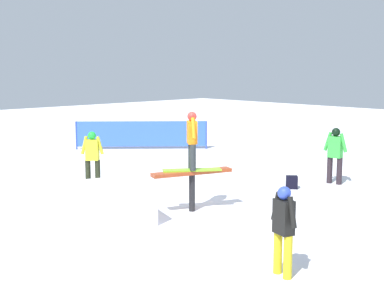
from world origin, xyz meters
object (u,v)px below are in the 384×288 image
Objects in this scene: bystander_yellow at (92,156)px; bystander_black at (283,226)px; main_rider_on_rail at (192,142)px; rail_feature at (192,178)px; backpack_on_snow at (292,182)px; bystander_green at (335,153)px.

bystander_black is at bearing 127.18° from bystander_yellow.
bystander_yellow is at bearing -174.03° from bystander_black.
main_rider_on_rail is at bearing 140.99° from bystander_yellow.
bystander_yellow is 7.48m from bystander_black.
backpack_on_snow is at bearing 15.24° from rail_feature.
bystander_green is at bearing 30.30° from backpack_on_snow.
bystander_green is (4.81, -0.67, -0.70)m from main_rider_on_rail.
bystander_yellow is at bearing -177.49° from backpack_on_snow.
bystander_yellow is (-0.22, 3.67, 0.09)m from rail_feature.
main_rider_on_rail is 4.08m from bystander_black.
bystander_green is at bearing 27.04° from main_rider_on_rail.
bystander_green is (4.81, -0.67, 0.12)m from rail_feature.
rail_feature reaches higher than backpack_on_snow.
main_rider_on_rail is at bearing -134.55° from backpack_on_snow.
bystander_black is at bearing -78.02° from main_rider_on_rail.
bystander_black reaches higher than backpack_on_snow.
backpack_on_snow is (-1.35, 0.45, -0.71)m from bystander_green.
main_rider_on_rail reaches higher than bystander_green.
bystander_green is at bearing 131.66° from bystander_black.
bystander_black is (-1.56, -3.69, 0.04)m from rail_feature.
main_rider_on_rail is 3.75m from backpack_on_snow.
main_rider_on_rail reaches higher than rail_feature.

